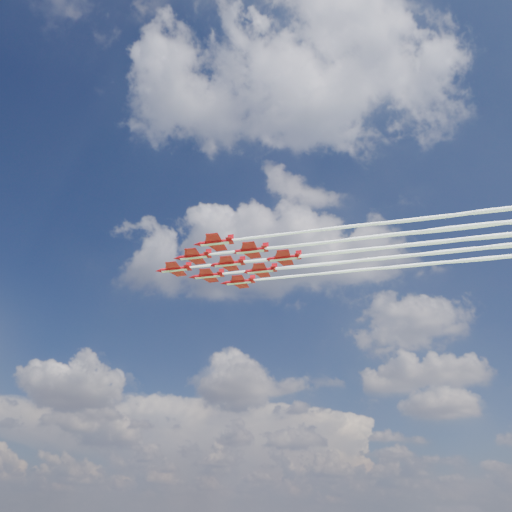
{
  "coord_description": "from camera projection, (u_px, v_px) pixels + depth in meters",
  "views": [
    {
      "loc": [
        34.09,
        -133.38,
        4.0
      ],
      "look_at": [
        9.68,
        1.26,
        76.2
      ],
      "focal_mm": 35.0,
      "sensor_mm": 36.0,
      "label": 1
    }
  ],
  "objects": [
    {
      "name": "jet_row2_port",
      "position": [
        462.0,
        227.0,
        135.81
      ],
      "size": [
        161.82,
        12.98,
        3.0
      ],
      "rotation": [
        0.0,
        0.0,
        -0.04
      ],
      "color": "red"
    },
    {
      "name": "jet_row3_port",
      "position": [
        502.0,
        210.0,
        128.12
      ],
      "size": [
        161.82,
        12.98,
        3.0
      ],
      "rotation": [
        0.0,
        0.0,
        -0.04
      ],
      "color": "red"
    },
    {
      "name": "jet_row3_centre",
      "position": [
        492.0,
        236.0,
        140.04
      ],
      "size": [
        161.82,
        12.98,
        3.0
      ],
      "rotation": [
        0.0,
        0.0,
        -0.04
      ],
      "color": "red"
    },
    {
      "name": "jet_row3_starb",
      "position": [
        483.0,
        258.0,
        151.96
      ],
      "size": [
        161.82,
        12.98,
        3.0
      ],
      "rotation": [
        0.0,
        0.0,
        -0.04
      ],
      "color": "red"
    },
    {
      "name": "jet_lead",
      "position": [
        426.0,
        243.0,
        143.49
      ],
      "size": [
        161.82,
        12.98,
        3.0
      ],
      "rotation": [
        0.0,
        0.0,
        -0.04
      ],
      "color": "red"
    },
    {
      "name": "jet_row2_starb",
      "position": [
        456.0,
        251.0,
        147.73
      ],
      "size": [
        161.82,
        12.98,
        3.0
      ],
      "rotation": [
        0.0,
        0.0,
        -0.04
      ],
      "color": "red"
    }
  ]
}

